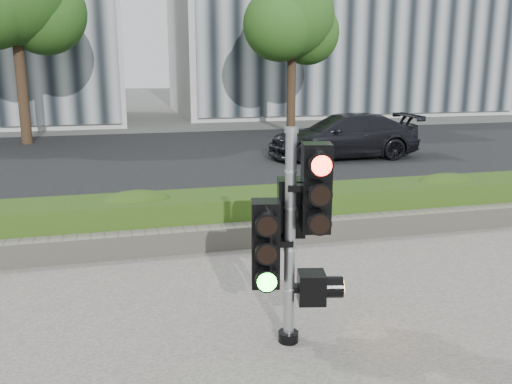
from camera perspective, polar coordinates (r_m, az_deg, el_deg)
ground at (r=6.50m, az=-0.38°, el=-11.49°), size 120.00×120.00×0.00m
road at (r=16.03m, az=-9.10°, el=3.37°), size 60.00×13.00×0.02m
curb at (r=9.38m, az=-5.06°, el=-3.27°), size 60.00×0.25×0.12m
stone_wall at (r=8.16m, az=-3.63°, el=-4.76°), size 12.00×0.32×0.34m
hedge at (r=8.73m, az=-4.45°, el=-2.41°), size 12.00×1.00×0.68m
building_right at (r=33.31m, az=8.01°, el=18.81°), size 18.00×10.00×12.00m
tree_right at (r=22.45m, az=3.76°, el=17.75°), size 4.10×3.58×6.53m
traffic_signal at (r=5.19m, az=3.88°, el=-3.69°), size 0.78×0.62×2.14m
car_dark at (r=16.28m, az=9.15°, el=5.86°), size 4.52×1.95×1.30m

